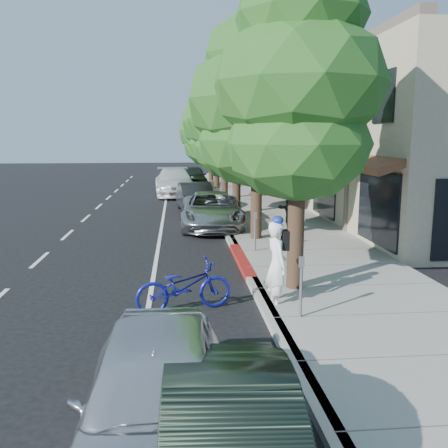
{
  "coord_description": "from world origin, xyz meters",
  "views": [
    {
      "loc": [
        -1.91,
        -13.51,
        3.78
      ],
      "look_at": [
        -0.62,
        0.23,
        1.35
      ],
      "focal_mm": 40.0,
      "sensor_mm": 36.0,
      "label": 1
    }
  ],
  "objects": [
    {
      "name": "street_tree_5",
      "position": [
        0.9,
        28.0,
        4.16
      ],
      "size": [
        5.4,
        5.4,
        7.12
      ],
      "color": "black",
      "rests_on": "ground"
    },
    {
      "name": "storefront_building",
      "position": [
        9.6,
        18.0,
        3.5
      ],
      "size": [
        10.0,
        36.0,
        7.0
      ],
      "primitive_type": "cube",
      "color": "#BAA78F",
      "rests_on": "ground"
    },
    {
      "name": "cyclist",
      "position": [
        0.25,
        -3.0,
        0.98
      ],
      "size": [
        0.58,
        0.78,
        1.97
      ],
      "primitive_type": "imported",
      "rotation": [
        0.0,
        0.0,
        1.74
      ],
      "color": "white",
      "rests_on": "ground"
    },
    {
      "name": "sidewalk",
      "position": [
        2.3,
        8.0,
        0.07
      ],
      "size": [
        4.6,
        56.0,
        0.15
      ],
      "primitive_type": "cube",
      "color": "gray",
      "rests_on": "ground"
    },
    {
      "name": "street_tree_4",
      "position": [
        0.9,
        22.0,
        4.2
      ],
      "size": [
        4.09,
        4.09,
        6.79
      ],
      "color": "black",
      "rests_on": "ground"
    },
    {
      "name": "white_pickup",
      "position": [
        -2.08,
        18.82,
        0.86
      ],
      "size": [
        2.75,
        6.08,
        1.73
      ],
      "primitive_type": "imported",
      "rotation": [
        0.0,
        0.0,
        0.06
      ],
      "color": "silver",
      "rests_on": "ground"
    },
    {
      "name": "street_tree_0",
      "position": [
        0.9,
        -2.0,
        4.85
      ],
      "size": [
        4.01,
        4.01,
        7.63
      ],
      "color": "black",
      "rests_on": "ground"
    },
    {
      "name": "dark_sedan",
      "position": [
        -0.99,
        11.49,
        0.74
      ],
      "size": [
        2.0,
        4.6,
        1.47
      ],
      "primitive_type": "imported",
      "rotation": [
        0.0,
        0.0,
        0.1
      ],
      "color": "black",
      "rests_on": "ground"
    },
    {
      "name": "street_tree_3",
      "position": [
        0.9,
        16.0,
        4.54
      ],
      "size": [
        5.13,
        5.13,
        7.54
      ],
      "color": "black",
      "rests_on": "ground"
    },
    {
      "name": "ground",
      "position": [
        0.0,
        0.0,
        0.0
      ],
      "size": [
        120.0,
        120.0,
        0.0
      ],
      "primitive_type": "plane",
      "color": "black",
      "rests_on": "ground"
    },
    {
      "name": "pedestrian",
      "position": [
        2.35,
        5.33,
        1.03
      ],
      "size": [
        1.04,
        0.94,
        1.76
      ],
      "primitive_type": "imported",
      "rotation": [
        0.0,
        0.0,
        3.53
      ],
      "color": "black",
      "rests_on": "sidewalk"
    },
    {
      "name": "street_tree_2",
      "position": [
        0.9,
        10.0,
        4.47
      ],
      "size": [
        4.83,
        4.83,
        7.36
      ],
      "color": "black",
      "rests_on": "ground"
    },
    {
      "name": "bicycle",
      "position": [
        -1.8,
        -3.0,
        0.56
      ],
      "size": [
        2.26,
        1.25,
        1.12
      ],
      "primitive_type": "imported",
      "rotation": [
        0.0,
        0.0,
        1.82
      ],
      "color": "navy",
      "rests_on": "ground"
    },
    {
      "name": "near_car_a",
      "position": [
        -2.2,
        -8.0,
        0.76
      ],
      "size": [
        1.86,
        4.5,
        1.52
      ],
      "primitive_type": "imported",
      "rotation": [
        0.0,
        0.0,
        -0.01
      ],
      "color": "silver",
      "rests_on": "ground"
    },
    {
      "name": "street_tree_1",
      "position": [
        0.9,
        4.0,
        4.91
      ],
      "size": [
        4.99,
        4.99,
        7.99
      ],
      "color": "black",
      "rests_on": "ground"
    },
    {
      "name": "curb",
      "position": [
        0.0,
        8.0,
        0.07
      ],
      "size": [
        0.3,
        56.0,
        0.15
      ],
      "primitive_type": "cube",
      "color": "#9E998E",
      "rests_on": "ground"
    },
    {
      "name": "curb_red_segment",
      "position": [
        0.0,
        1.0,
        0.07
      ],
      "size": [
        0.32,
        4.0,
        0.15
      ],
      "primitive_type": "cube",
      "color": "maroon",
      "rests_on": "ground"
    },
    {
      "name": "dark_suv_far",
      "position": [
        -0.7,
        23.95,
        0.79
      ],
      "size": [
        2.1,
        4.73,
        1.58
      ],
      "primitive_type": "imported",
      "rotation": [
        0.0,
        0.0,
        0.05
      ],
      "color": "black",
      "rests_on": "ground"
    },
    {
      "name": "silver_suv",
      "position": [
        -0.5,
        6.98,
        0.74
      ],
      "size": [
        2.64,
        5.43,
        1.49
      ],
      "primitive_type": "imported",
      "rotation": [
        0.0,
        0.0,
        -0.03
      ],
      "color": "#9D9DA1",
      "rests_on": "ground"
    }
  ]
}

